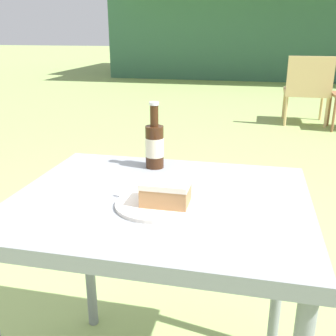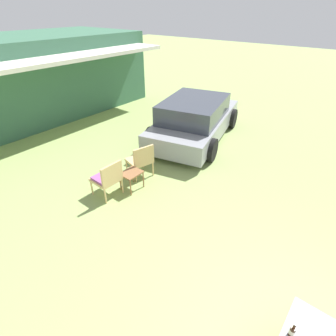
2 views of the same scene
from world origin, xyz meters
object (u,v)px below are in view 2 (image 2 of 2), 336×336
at_px(parked_car, 195,119).
at_px(cola_bottle_near, 292,331).
at_px(wicker_chair_plain, 141,159).
at_px(garden_side_table, 131,175).
at_px(wicker_chair_cushioned, 108,177).

distance_m(parked_car, cola_bottle_near, 6.48).
xyz_separation_m(wicker_chair_plain, garden_side_table, (-0.53, -0.20, -0.10)).
relative_size(wicker_chair_plain, garden_side_table, 1.87).
relative_size(garden_side_table, cola_bottle_near, 2.14).
distance_m(wicker_chair_cushioned, wicker_chair_plain, 1.04).
bearing_deg(wicker_chair_plain, cola_bottle_near, 79.60).
xyz_separation_m(wicker_chair_cushioned, wicker_chair_plain, (1.04, -0.02, 0.01)).
distance_m(wicker_chair_cushioned, garden_side_table, 0.56).
height_order(garden_side_table, cola_bottle_near, cola_bottle_near).
height_order(wicker_chair_cushioned, garden_side_table, wicker_chair_cushioned).
xyz_separation_m(garden_side_table, cola_bottle_near, (-1.47, -3.96, 0.43)).
bearing_deg(garden_side_table, wicker_chair_plain, 20.58).
bearing_deg(garden_side_table, cola_bottle_near, -110.37).
distance_m(garden_side_table, cola_bottle_near, 4.25).
bearing_deg(wicker_chair_cushioned, garden_side_table, 156.91).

